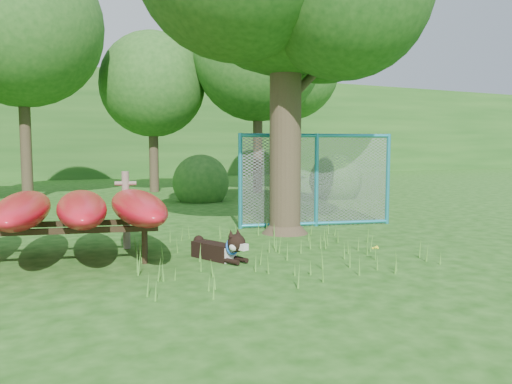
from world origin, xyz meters
name	(u,v)px	position (x,y,z in m)	size (l,w,h in m)	color
ground	(280,269)	(0.00, 0.00, 0.00)	(80.00, 80.00, 0.00)	#17490E
wooden_post	(126,208)	(-1.66, 2.45, 0.70)	(0.36, 0.14, 1.32)	#6D6352
kayak_rack	(53,209)	(-2.85, 1.85, 0.81)	(3.45, 3.71, 1.06)	black
husky_dog	(221,249)	(-0.54, 0.88, 0.19)	(0.62, 1.15, 0.53)	black
fence_section	(316,180)	(2.58, 3.10, 1.02)	(3.39, 0.91, 3.38)	teal
wildflower_clump	(376,249)	(1.60, -0.13, 0.18)	(0.10, 0.10, 0.22)	#4D902F
bg_tree_b	(21,26)	(-3.00, 12.00, 5.61)	(5.20, 5.20, 8.22)	#382D1F
bg_tree_c	(153,85)	(1.50, 13.00, 4.11)	(4.00, 4.00, 6.12)	#382D1F
bg_tree_d	(258,57)	(5.00, 11.00, 5.08)	(4.80, 4.80, 7.50)	#382D1F
bg_tree_e	(288,70)	(8.00, 14.00, 5.23)	(4.60, 4.60, 7.55)	#382D1F
shrub_right	(335,198)	(6.50, 8.00, 0.00)	(1.80, 1.80, 1.80)	#23581C
shrub_mid	(201,201)	(2.00, 9.00, 0.00)	(1.80, 1.80, 1.80)	#23581C
wooded_hillside	(72,127)	(0.00, 28.00, 3.00)	(80.00, 12.00, 6.00)	#23581C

